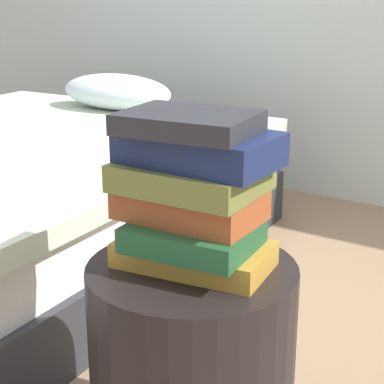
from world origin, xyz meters
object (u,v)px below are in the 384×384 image
(book_forest, at_px, (193,235))
(book_rust, at_px, (190,204))
(book_navy, at_px, (199,148))
(book_olive, at_px, (191,177))
(side_table, at_px, (192,375))
(book_ochre, at_px, (194,254))
(book_charcoal, at_px, (190,123))

(book_forest, distance_m, book_rust, 0.06)
(book_navy, bearing_deg, book_olive, -163.01)
(side_table, distance_m, book_olive, 0.42)
(book_ochre, height_order, book_olive, book_olive)
(book_ochre, relative_size, book_charcoal, 1.23)
(book_charcoal, bearing_deg, book_forest, -17.39)
(book_ochre, height_order, book_navy, book_navy)
(book_forest, xyz_separation_m, book_olive, (-0.02, 0.02, 0.11))
(book_ochre, xyz_separation_m, book_charcoal, (0.00, -0.02, 0.26))
(book_rust, height_order, book_olive, book_olive)
(book_forest, bearing_deg, book_navy, 88.75)
(side_table, height_order, book_navy, book_navy)
(book_navy, bearing_deg, book_forest, -84.52)
(book_forest, xyz_separation_m, book_rust, (-0.02, 0.02, 0.05))
(book_olive, bearing_deg, book_ochre, 12.14)
(book_navy, relative_size, book_charcoal, 1.20)
(book_navy, bearing_deg, book_ochre, -161.65)
(book_rust, bearing_deg, book_ochre, -8.32)
(book_forest, height_order, book_navy, book_navy)
(side_table, height_order, book_ochre, book_ochre)
(book_ochre, distance_m, book_forest, 0.05)
(side_table, xyz_separation_m, book_navy, (0.01, 0.01, 0.48))
(book_olive, height_order, book_charcoal, book_charcoal)
(side_table, distance_m, book_forest, 0.31)
(book_rust, distance_m, book_olive, 0.06)
(book_rust, relative_size, book_navy, 0.93)
(side_table, bearing_deg, book_olive, 141.01)
(side_table, xyz_separation_m, book_charcoal, (0.00, -0.01, 0.53))
(book_ochre, xyz_separation_m, book_forest, (0.01, -0.02, 0.05))
(side_table, height_order, book_rust, book_rust)
(book_ochre, bearing_deg, book_charcoal, -85.21)
(side_table, xyz_separation_m, book_forest, (0.01, -0.01, 0.31))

